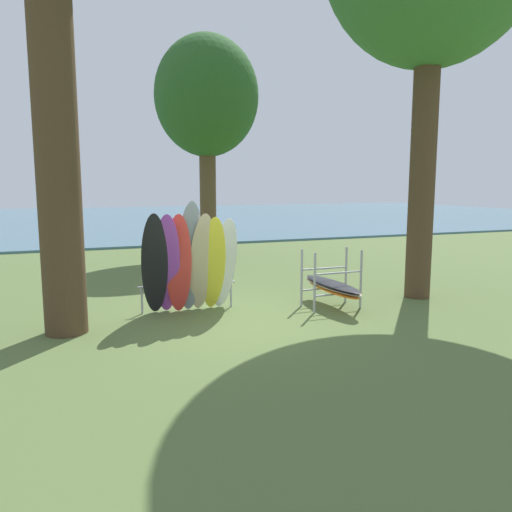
% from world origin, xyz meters
% --- Properties ---
extents(ground_plane, '(80.00, 80.00, 0.00)m').
position_xyz_m(ground_plane, '(0.00, 0.00, 0.00)').
color(ground_plane, '#566B38').
extents(lake_water, '(80.00, 36.00, 0.10)m').
position_xyz_m(lake_water, '(0.00, 29.83, 0.05)').
color(lake_water, '#477084').
rests_on(lake_water, ground).
extents(tree_mid_behind, '(3.70, 3.70, 7.85)m').
position_xyz_m(tree_mid_behind, '(2.10, 8.81, 5.63)').
color(tree_mid_behind, brown).
rests_on(tree_mid_behind, ground).
extents(leaning_board_pile, '(2.05, 0.93, 2.31)m').
position_xyz_m(leaning_board_pile, '(-0.57, 0.78, 1.03)').
color(leaning_board_pile, black).
rests_on(leaning_board_pile, ground).
extents(board_storage_rack, '(1.15, 2.12, 1.25)m').
position_xyz_m(board_storage_rack, '(2.38, 0.20, 0.47)').
color(board_storage_rack, '#9EA0A5').
rests_on(board_storage_rack, ground).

